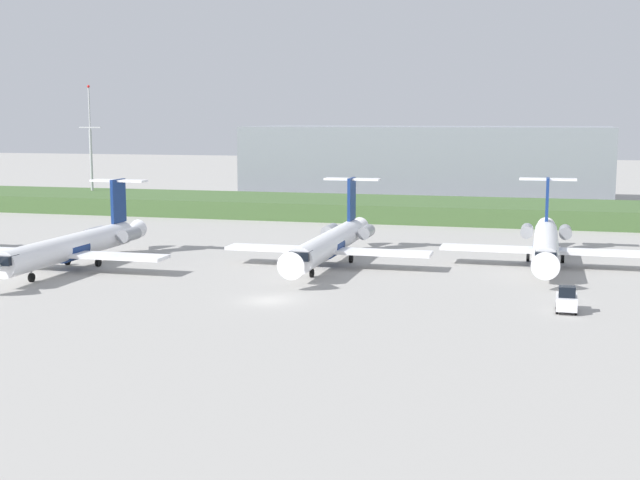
# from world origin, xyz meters

# --- Properties ---
(ground_plane) EXTENTS (500.00, 500.00, 0.00)m
(ground_plane) POSITION_xyz_m (0.00, 30.00, 0.00)
(ground_plane) COLOR #9E9B96
(grass_berm) EXTENTS (320.00, 20.00, 2.84)m
(grass_berm) POSITION_xyz_m (0.00, 67.07, 1.42)
(grass_berm) COLOR #426033
(grass_berm) RESTS_ON ground
(regional_jet_second) EXTENTS (22.81, 31.00, 9.00)m
(regional_jet_second) POSITION_xyz_m (-25.63, 10.49, 2.54)
(regional_jet_second) COLOR white
(regional_jet_second) RESTS_ON ground
(regional_jet_third) EXTENTS (22.81, 31.00, 9.00)m
(regional_jet_third) POSITION_xyz_m (0.76, 20.01, 2.54)
(regional_jet_third) COLOR white
(regional_jet_third) RESTS_ON ground
(regional_jet_fourth) EXTENTS (22.81, 31.00, 9.00)m
(regional_jet_fourth) POSITION_xyz_m (23.90, 26.01, 2.54)
(regional_jet_fourth) COLOR white
(regional_jet_fourth) RESTS_ON ground
(antenna_mast) EXTENTS (4.40, 0.50, 22.17)m
(antenna_mast) POSITION_xyz_m (-57.97, 71.69, 9.22)
(antenna_mast) COLOR #B2B2B7
(antenna_mast) RESTS_ON ground
(distant_hangar) EXTENTS (68.76, 26.97, 14.59)m
(distant_hangar) POSITION_xyz_m (0.93, 96.59, 7.29)
(distant_hangar) COLOR gray
(distant_hangar) RESTS_ON ground
(baggage_tug) EXTENTS (1.72, 3.20, 2.30)m
(baggage_tug) POSITION_xyz_m (25.69, 2.10, 1.00)
(baggage_tug) COLOR silver
(baggage_tug) RESTS_ON ground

